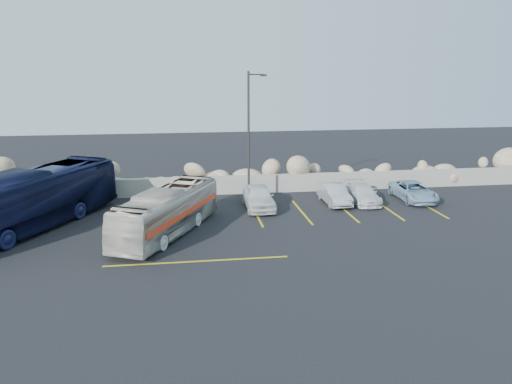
{
  "coord_description": "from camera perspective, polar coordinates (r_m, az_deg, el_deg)",
  "views": [
    {
      "loc": [
        -1.41,
        -20.25,
        8.18
      ],
      "look_at": [
        2.15,
        4.0,
        2.06
      ],
      "focal_mm": 35.0,
      "sensor_mm": 36.0,
      "label": 1
    }
  ],
  "objects": [
    {
      "name": "parking_lines",
      "position": [
        27.75,
        4.65,
        -3.16
      ],
      "size": [
        18.16,
        9.36,
        0.01
      ],
      "color": "gold",
      "rests_on": "ground"
    },
    {
      "name": "lamppost",
      "position": [
        30.26,
        -0.75,
        6.64
      ],
      "size": [
        1.14,
        0.18,
        8.0
      ],
      "color": "#2F2D29",
      "rests_on": "ground"
    },
    {
      "name": "seawall",
      "position": [
        33.16,
        -5.69,
        0.73
      ],
      "size": [
        60.0,
        0.4,
        1.2
      ],
      "primitive_type": "cube",
      "color": "gray",
      "rests_on": "ground"
    },
    {
      "name": "car_c",
      "position": [
        31.73,
        12.08,
        -0.21
      ],
      "size": [
        1.69,
        3.87,
        1.11
      ],
      "primitive_type": "imported",
      "rotation": [
        0.0,
        0.0,
        -0.04
      ],
      "color": "silver",
      "rests_on": "ground"
    },
    {
      "name": "car_a",
      "position": [
        29.69,
        0.31,
        -0.56
      ],
      "size": [
        1.68,
        4.15,
        1.41
      ],
      "primitive_type": "imported",
      "rotation": [
        0.0,
        0.0,
        -0.0
      ],
      "color": "silver",
      "rests_on": "ground"
    },
    {
      "name": "ground",
      "position": [
        21.88,
        -4.08,
        -7.97
      ],
      "size": [
        90.0,
        90.0,
        0.0
      ],
      "primitive_type": "plane",
      "color": "black",
      "rests_on": "ground"
    },
    {
      "name": "riprap_pile",
      "position": [
        34.18,
        -5.81,
        2.33
      ],
      "size": [
        54.0,
        2.8,
        2.6
      ],
      "primitive_type": null,
      "color": "tan",
      "rests_on": "ground"
    },
    {
      "name": "tour_coach",
      "position": [
        28.29,
        -24.31,
        -0.78
      ],
      "size": [
        7.51,
        11.14,
        3.12
      ],
      "primitive_type": "imported",
      "rotation": [
        0.0,
        0.0,
        -0.48
      ],
      "color": "black",
      "rests_on": "ground"
    },
    {
      "name": "vintage_bus",
      "position": [
        25.43,
        -10.08,
        -2.21
      ],
      "size": [
        5.47,
        8.42,
        2.34
      ],
      "primitive_type": "imported",
      "rotation": [
        0.0,
        0.0,
        -0.46
      ],
      "color": "beige",
      "rests_on": "ground"
    },
    {
      "name": "car_d",
      "position": [
        33.14,
        17.55,
        0.09
      ],
      "size": [
        1.97,
        4.19,
        1.16
      ],
      "primitive_type": "imported",
      "rotation": [
        0.0,
        0.0,
        -0.01
      ],
      "color": "#85A7BD",
      "rests_on": "ground"
    },
    {
      "name": "car_b",
      "position": [
        31.17,
        8.95,
        -0.23
      ],
      "size": [
        1.32,
        3.67,
        1.2
      ],
      "primitive_type": "imported",
      "rotation": [
        0.0,
        0.0,
        0.01
      ],
      "color": "#A9A9AE",
      "rests_on": "ground"
    }
  ]
}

